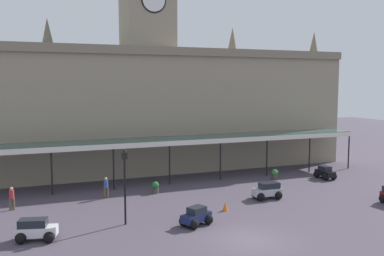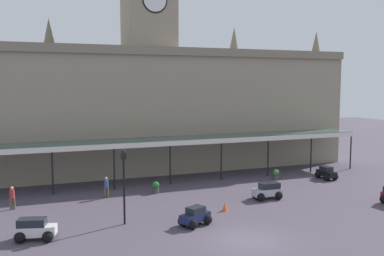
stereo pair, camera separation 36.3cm
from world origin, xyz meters
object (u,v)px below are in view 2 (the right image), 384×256
Objects in this scene: pedestrian_crossing_forecourt at (106,186)px; victorian_lamppost at (124,178)px; planter_near_kerb at (276,174)px; car_navy_sedan at (195,217)px; car_silver_estate at (268,192)px; car_white_estate at (35,230)px; car_black_sedan at (326,174)px; traffic_cone at (225,207)px; planter_by_canopy at (156,187)px; pedestrian_beside_cars at (12,197)px.

pedestrian_crossing_forecourt is 7.08m from victorian_lamppost.
victorian_lamppost is 5.00× the size of planter_near_kerb.
victorian_lamppost reaches higher than pedestrian_crossing_forecourt.
victorian_lamppost is at bearing -89.43° from pedestrian_crossing_forecourt.
car_silver_estate is at bearing 26.85° from car_navy_sedan.
car_navy_sedan reaches higher than planter_near_kerb.
car_silver_estate and car_white_estate have the same top height.
car_white_estate is at bearing -164.60° from car_black_sedan.
victorian_lamppost is (5.39, 0.91, 2.43)m from car_white_estate.
victorian_lamppost is (-20.53, -6.23, 2.49)m from car_black_sedan.
planter_near_kerb is at bearing 3.15° from pedestrian_crossing_forecourt.
victorian_lamppost is 7.71m from traffic_cone.
car_navy_sedan is (-7.51, -3.80, -0.06)m from car_silver_estate.
victorian_lamppost reaches higher than planter_by_canopy.
pedestrian_beside_cars reaches higher than traffic_cone.
pedestrian_beside_cars reaches higher than planter_near_kerb.
planter_near_kerb is (22.76, 1.66, -0.42)m from pedestrian_beside_cars.
car_silver_estate is 1.37× the size of pedestrian_crossing_forecourt.
pedestrian_beside_cars reaches higher than car_white_estate.
car_silver_estate is 7.02m from planter_near_kerb.
planter_near_kerb is (15.89, 7.65, -2.50)m from victorian_lamppost.
car_silver_estate is at bearing -21.97° from pedestrian_crossing_forecourt.
planter_near_kerb is (4.21, 5.61, -0.07)m from car_silver_estate.
traffic_cone is (3.05, 2.10, -0.19)m from car_navy_sedan.
pedestrian_crossing_forecourt is (-11.74, 4.74, 0.34)m from car_silver_estate.
car_white_estate reaches higher than planter_near_kerb.
car_white_estate reaches higher than traffic_cone.
car_black_sedan is at bearing 23.90° from traffic_cone.
victorian_lamppost is at bearing -170.13° from car_silver_estate.
traffic_cone is (-4.46, -1.70, -0.25)m from car_silver_estate.
planter_by_canopy is (4.04, 0.06, -0.42)m from pedestrian_crossing_forecourt.
car_navy_sedan is 13.50m from pedestrian_beside_cars.
car_white_estate is 2.51× the size of planter_near_kerb.
planter_by_canopy is 11.95m from planter_near_kerb.
pedestrian_crossing_forecourt is at bearing -176.85° from planter_near_kerb.
car_black_sedan is 0.43× the size of victorian_lamppost.
planter_by_canopy reaches higher than traffic_cone.
planter_near_kerb is at bearing 53.12° from car_silver_estate.
pedestrian_crossing_forecourt is at bearing 6.60° from pedestrian_beside_cars.
traffic_cone is 7.27m from planter_by_canopy.
planter_by_canopy is (9.36, 7.74, -0.07)m from car_white_estate.
victorian_lamppost is (6.87, -5.98, 2.08)m from pedestrian_beside_cars.
planter_near_kerb reaches higher than traffic_cone.
car_black_sedan is 4.85m from planter_near_kerb.
car_silver_estate is at bearing 9.79° from car_white_estate.
pedestrian_crossing_forecourt reaches higher than traffic_cone.
pedestrian_beside_cars reaches higher than planter_by_canopy.
pedestrian_crossing_forecourt is 1.74× the size of planter_near_kerb.
pedestrian_beside_cars is 9.35m from victorian_lamppost.
car_silver_estate is 1.37× the size of pedestrian_beside_cars.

